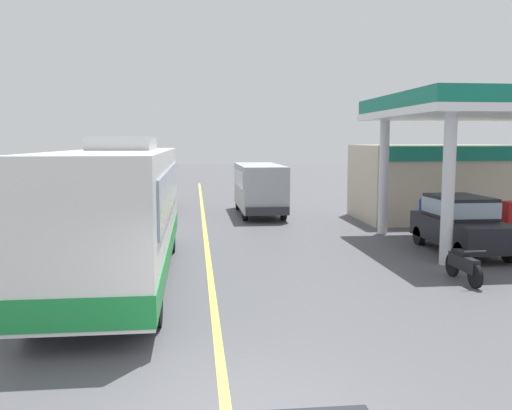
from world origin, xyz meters
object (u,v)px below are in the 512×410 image
at_px(motorcycle_parked_forecourt, 463,265).
at_px(pedestrian_by_shop, 470,224).
at_px(coach_bus_main, 121,213).
at_px(pedestrian_near_pump, 426,210).
at_px(car_trailing_behind_bus, 156,190).
at_px(car_at_pump, 460,221).
at_px(minibus_opposing_lane, 259,185).

height_order(motorcycle_parked_forecourt, pedestrian_by_shop, pedestrian_by_shop).
bearing_deg(pedestrian_by_shop, coach_bus_main, -168.94).
bearing_deg(pedestrian_near_pump, car_trailing_behind_bus, 139.06).
bearing_deg(coach_bus_main, pedestrian_by_shop, 11.06).
relative_size(car_at_pump, pedestrian_by_shop, 2.53).
bearing_deg(coach_bus_main, car_trailing_behind_bus, 90.45).
distance_m(car_at_pump, motorcycle_parked_forecourt, 3.99).
bearing_deg(motorcycle_parked_forecourt, car_at_pump, 64.50).
distance_m(car_at_pump, car_trailing_behind_bus, 16.58).
height_order(car_at_pump, motorcycle_parked_forecourt, car_at_pump).
xyz_separation_m(minibus_opposing_lane, motorcycle_parked_forecourt, (3.64, -13.41, -1.03)).
relative_size(minibus_opposing_lane, motorcycle_parked_forecourt, 3.41).
height_order(pedestrian_near_pump, car_trailing_behind_bus, car_trailing_behind_bus).
xyz_separation_m(pedestrian_by_shop, car_trailing_behind_bus, (-10.76, 12.96, 0.08)).
height_order(minibus_opposing_lane, motorcycle_parked_forecourt, minibus_opposing_lane).
xyz_separation_m(car_at_pump, car_trailing_behind_bus, (-10.49, 12.85, 0.00)).
bearing_deg(minibus_opposing_lane, coach_bus_main, -112.70).
distance_m(coach_bus_main, car_trailing_behind_bus, 15.06).
relative_size(coach_bus_main, pedestrian_by_shop, 6.65).
relative_size(motorcycle_parked_forecourt, pedestrian_near_pump, 1.08).
bearing_deg(coach_bus_main, motorcycle_parked_forecourt, -8.98).
distance_m(coach_bus_main, car_at_pump, 10.62).
distance_m(coach_bus_main, motorcycle_parked_forecourt, 8.87).
distance_m(car_at_pump, minibus_opposing_lane, 11.21).
bearing_deg(car_at_pump, car_trailing_behind_bus, 129.22).
xyz_separation_m(coach_bus_main, car_at_pump, (10.37, 2.19, -0.71)).
height_order(car_at_pump, pedestrian_by_shop, car_at_pump).
relative_size(motorcycle_parked_forecourt, pedestrian_by_shop, 1.08).
bearing_deg(car_trailing_behind_bus, minibus_opposing_lane, -30.20).
bearing_deg(coach_bus_main, car_at_pump, 11.93).
relative_size(coach_bus_main, car_at_pump, 2.63).
distance_m(minibus_opposing_lane, pedestrian_by_shop, 11.44).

